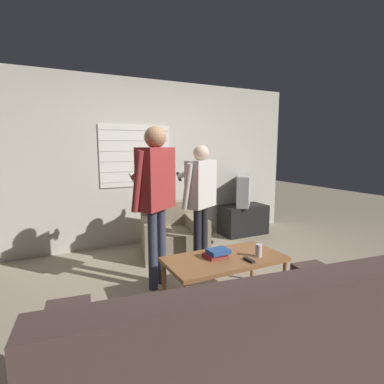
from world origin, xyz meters
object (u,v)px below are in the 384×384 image
(couch_blue, at_px, (233,367))
(tv, at_px, (244,191))
(book_stack, at_px, (217,253))
(soda_can, at_px, (259,250))
(floor_fan, at_px, (207,234))
(armchair_beige, at_px, (173,234))
(person_left_standing, at_px, (155,186))
(spare_remote, at_px, (249,260))
(coffee_table, at_px, (225,261))
(person_right_standing, at_px, (200,191))

(couch_blue, xyz_separation_m, tv, (2.25, 2.99, 0.43))
(book_stack, bearing_deg, tv, 47.72)
(couch_blue, xyz_separation_m, book_stack, (0.62, 1.20, 0.15))
(book_stack, xyz_separation_m, soda_can, (0.38, -0.17, 0.02))
(couch_blue, relative_size, floor_fan, 5.94)
(couch_blue, bearing_deg, tv, 60.24)
(armchair_beige, distance_m, floor_fan, 0.73)
(person_left_standing, bearing_deg, couch_blue, -131.52)
(soda_can, bearing_deg, book_stack, 156.09)
(spare_remote, relative_size, floor_fan, 0.39)
(book_stack, distance_m, floor_fan, 1.86)
(tv, distance_m, soda_can, 2.34)
(floor_fan, bearing_deg, person_left_standing, -139.44)
(armchair_beige, bearing_deg, person_left_standing, 69.64)
(couch_blue, height_order, book_stack, couch_blue)
(couch_blue, distance_m, armchair_beige, 2.71)
(floor_fan, bearing_deg, tv, 11.12)
(couch_blue, relative_size, coffee_table, 1.71)
(floor_fan, bearing_deg, book_stack, -116.52)
(person_left_standing, bearing_deg, spare_remote, -86.35)
(armchair_beige, bearing_deg, book_stack, 97.84)
(coffee_table, xyz_separation_m, tv, (1.56, 1.83, 0.36))
(tv, bearing_deg, soda_can, 7.93)
(spare_remote, bearing_deg, book_stack, 131.80)
(couch_blue, height_order, person_left_standing, person_left_standing)
(armchair_beige, bearing_deg, tv, -152.31)
(armchair_beige, height_order, person_right_standing, person_right_standing)
(armchair_beige, relative_size, person_left_standing, 0.59)
(tv, height_order, person_right_standing, person_right_standing)
(coffee_table, xyz_separation_m, person_left_standing, (-0.49, 0.62, 0.70))
(soda_can, bearing_deg, spare_remote, -160.23)
(tv, distance_m, book_stack, 2.44)
(coffee_table, relative_size, person_left_standing, 0.67)
(couch_blue, height_order, person_right_standing, person_right_standing)
(tv, bearing_deg, floor_fan, -38.41)
(tv, bearing_deg, spare_remote, 5.54)
(armchair_beige, bearing_deg, coffee_table, 100.67)
(armchair_beige, xyz_separation_m, person_left_standing, (-0.55, -0.83, 0.82))
(coffee_table, xyz_separation_m, book_stack, (-0.07, 0.04, 0.08))
(armchair_beige, distance_m, person_right_standing, 0.89)
(soda_can, xyz_separation_m, spare_remote, (-0.16, -0.06, -0.05))
(tv, distance_m, floor_fan, 1.04)
(couch_blue, height_order, floor_fan, couch_blue)
(coffee_table, relative_size, floor_fan, 3.48)
(coffee_table, xyz_separation_m, floor_fan, (0.75, 1.67, -0.27))
(coffee_table, bearing_deg, floor_fan, 65.93)
(book_stack, bearing_deg, soda_can, -23.91)
(armchair_beige, bearing_deg, floor_fan, -148.45)
(couch_blue, height_order, spare_remote, couch_blue)
(coffee_table, height_order, book_stack, book_stack)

